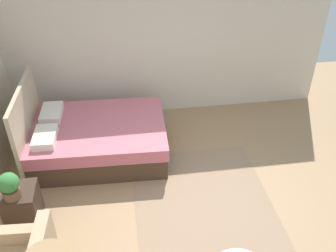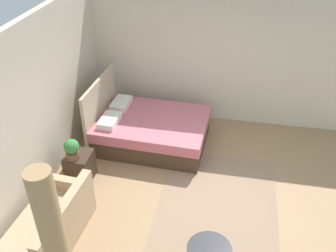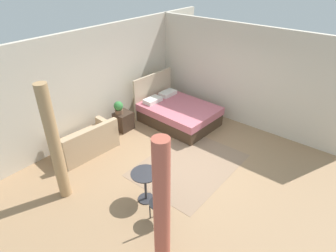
# 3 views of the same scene
# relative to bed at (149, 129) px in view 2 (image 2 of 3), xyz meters

# --- Properties ---
(ground_plane) EXTENTS (8.38, 8.77, 0.02)m
(ground_plane) POSITION_rel_bed_xyz_m (-1.45, -1.39, -0.33)
(ground_plane) COLOR #9E7A56
(wall_back) EXTENTS (8.38, 0.12, 2.83)m
(wall_back) POSITION_rel_bed_xyz_m (-1.45, 1.49, 1.10)
(wall_back) COLOR beige
(wall_back) RESTS_ON ground
(wall_right) EXTENTS (0.12, 5.77, 2.83)m
(wall_right) POSITION_rel_bed_xyz_m (1.24, -1.39, 1.10)
(wall_right) COLOR beige
(wall_right) RESTS_ON ground
(area_rug) EXTENTS (2.58, 1.92, 0.01)m
(area_rug) POSITION_rel_bed_xyz_m (-1.47, -1.50, -0.31)
(area_rug) COLOR #93755B
(area_rug) RESTS_ON ground
(bed) EXTENTS (1.65, 2.21, 1.28)m
(bed) POSITION_rel_bed_xyz_m (0.00, 0.00, 0.00)
(bed) COLOR #473323
(bed) RESTS_ON ground
(couch) EXTENTS (1.56, 0.92, 0.80)m
(couch) POSITION_rel_bed_xyz_m (-2.67, 0.83, -0.04)
(couch) COLOR tan
(couch) RESTS_ON ground
(nightstand) EXTENTS (0.46, 0.42, 0.53)m
(nightstand) POSITION_rel_bed_xyz_m (-1.30, 0.93, -0.05)
(nightstand) COLOR #38281E
(nightstand) RESTS_ON ground
(potted_plant) EXTENTS (0.26, 0.26, 0.37)m
(potted_plant) POSITION_rel_bed_xyz_m (-1.40, 0.97, 0.40)
(potted_plant) COLOR brown
(potted_plant) RESTS_ON nightstand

